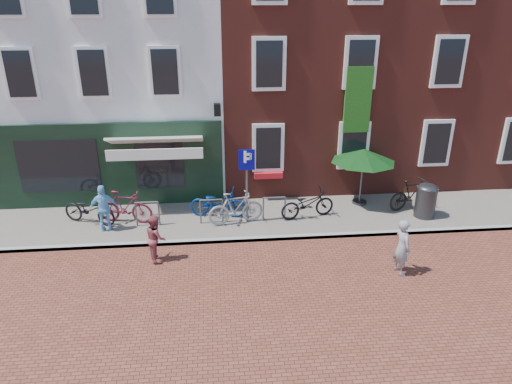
{
  "coord_description": "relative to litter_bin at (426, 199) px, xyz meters",
  "views": [
    {
      "loc": [
        -1.35,
        -12.24,
        6.78
      ],
      "look_at": [
        -0.15,
        0.56,
        1.38
      ],
      "focal_mm": 32.68,
      "sensor_mm": 36.0,
      "label": 1
    }
  ],
  "objects": [
    {
      "name": "parking_sign",
      "position": [
        -5.83,
        0.16,
        1.04
      ],
      "size": [
        0.5,
        0.07,
        2.43
      ],
      "color": "#4C4C4F",
      "rests_on": "sidewalk"
    },
    {
      "name": "building_brick_mid",
      "position": [
        -3.46,
        5.97,
        4.27
      ],
      "size": [
        6.0,
        8.0,
        10.0
      ],
      "primitive_type": "cube",
      "color": "maroon",
      "rests_on": "ground"
    },
    {
      "name": "ground",
      "position": [
        -5.46,
        -1.03,
        -0.73
      ],
      "size": [
        80.0,
        80.0,
        0.0
      ],
      "primitive_type": "plane",
      "color": "brown"
    },
    {
      "name": "parasol",
      "position": [
        -1.8,
        1.24,
        1.21
      ],
      "size": [
        2.21,
        2.21,
        2.08
      ],
      "color": "#4C4C4F",
      "rests_on": "sidewalk"
    },
    {
      "name": "building_stucco",
      "position": [
        -10.46,
        5.97,
        3.77
      ],
      "size": [
        8.0,
        8.0,
        9.0
      ],
      "primitive_type": "cube",
      "color": "silver",
      "rests_on": "ground"
    },
    {
      "name": "cafe_person",
      "position": [
        -10.21,
        -0.03,
        0.12
      ],
      "size": [
        0.91,
        0.47,
        1.49
      ],
      "primitive_type": "imported",
      "rotation": [
        0.0,
        0.0,
        3.27
      ],
      "color": "#75BEE9",
      "rests_on": "sidewalk"
    },
    {
      "name": "bicycle_4",
      "position": [
        -3.85,
        0.29,
        -0.14
      ],
      "size": [
        1.93,
        1.04,
        0.96
      ],
      "primitive_type": "imported",
      "rotation": [
        0.0,
        0.0,
        1.8
      ],
      "color": "black",
      "rests_on": "sidewalk"
    },
    {
      "name": "bicycle_1",
      "position": [
        -9.69,
        0.48,
        -0.09
      ],
      "size": [
        1.85,
        0.88,
        1.07
      ],
      "primitive_type": "imported",
      "rotation": [
        0.0,
        0.0,
        1.35
      ],
      "color": "maroon",
      "rests_on": "sidewalk"
    },
    {
      "name": "building_brick_right",
      "position": [
        2.54,
        5.97,
        4.27
      ],
      "size": [
        6.0,
        8.0,
        10.0
      ],
      "primitive_type": "cube",
      "color": "maroon",
      "rests_on": "ground"
    },
    {
      "name": "sidewalk",
      "position": [
        -4.46,
        0.47,
        -0.68
      ],
      "size": [
        24.0,
        3.0,
        0.1
      ],
      "primitive_type": "cube",
      "color": "slate",
      "rests_on": "ground"
    },
    {
      "name": "litter_bin",
      "position": [
        0.0,
        0.0,
        0.0
      ],
      "size": [
        0.66,
        0.66,
        1.21
      ],
      "color": "#303033",
      "rests_on": "sidewalk"
    },
    {
      "name": "bicycle_2",
      "position": [
        -6.75,
        0.63,
        -0.14
      ],
      "size": [
        1.92,
        0.96,
        0.96
      ],
      "primitive_type": "imported",
      "rotation": [
        0.0,
        0.0,
        1.39
      ],
      "color": "navy",
      "rests_on": "sidewalk"
    },
    {
      "name": "bicycle_3",
      "position": [
        -6.2,
        0.06,
        -0.09
      ],
      "size": [
        1.85,
        0.86,
        1.07
      ],
      "primitive_type": "imported",
      "rotation": [
        0.0,
        0.0,
        1.78
      ],
      "color": "gray",
      "rests_on": "sidewalk"
    },
    {
      "name": "bicycle_5",
      "position": [
        -0.2,
        0.64,
        -0.09
      ],
      "size": [
        1.85,
        0.99,
        1.07
      ],
      "primitive_type": "imported",
      "rotation": [
        0.0,
        0.0,
        1.86
      ],
      "color": "black",
      "rests_on": "sidewalk"
    },
    {
      "name": "woman",
      "position": [
        -2.02,
        -3.07,
        0.05
      ],
      "size": [
        0.48,
        0.63,
        1.55
      ],
      "primitive_type": "imported",
      "rotation": [
        0.0,
        0.0,
        1.77
      ],
      "color": "gray",
      "rests_on": "ground"
    },
    {
      "name": "boy",
      "position": [
        -8.5,
        -1.77,
        -0.05
      ],
      "size": [
        0.69,
        0.78,
        1.34
      ],
      "primitive_type": "imported",
      "rotation": [
        0.0,
        0.0,
        1.89
      ],
      "color": "#954348",
      "rests_on": "ground"
    },
    {
      "name": "bicycle_0",
      "position": [
        -10.81,
        0.51,
        -0.14
      ],
      "size": [
        1.94,
        1.31,
        0.96
      ],
      "primitive_type": "imported",
      "rotation": [
        0.0,
        0.0,
        1.17
      ],
      "color": "black",
      "rests_on": "sidewalk"
    }
  ]
}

